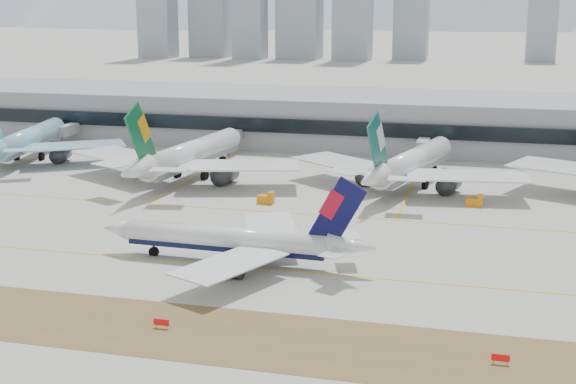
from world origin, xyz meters
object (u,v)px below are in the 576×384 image
(widebody_eva, at_px, (188,156))
(terminal, at_px, (374,120))
(taxiing_airliner, at_px, (236,241))
(widebody_korean, at_px, (26,141))
(widebody_cathay, at_px, (410,165))

(widebody_eva, xyz_separation_m, terminal, (36.75, 60.07, 1.66))
(taxiing_airliner, relative_size, terminal, 0.17)
(widebody_korean, bearing_deg, terminal, -70.95)
(widebody_cathay, bearing_deg, widebody_eva, 109.01)
(widebody_korean, xyz_separation_m, terminal, (88.02, 49.15, 2.02))
(terminal, bearing_deg, widebody_korean, -150.82)
(terminal, bearing_deg, widebody_eva, -121.46)
(taxiing_airliner, relative_size, widebody_cathay, 0.85)
(taxiing_airliner, xyz_separation_m, widebody_eva, (-31.01, 58.21, 1.92))
(widebody_cathay, relative_size, terminal, 0.20)
(taxiing_airliner, distance_m, terminal, 118.47)
(taxiing_airliner, height_order, widebody_cathay, widebody_cathay)
(widebody_cathay, height_order, terminal, widebody_cathay)
(taxiing_airliner, xyz_separation_m, widebody_korean, (-82.28, 69.12, 1.56))
(widebody_eva, bearing_deg, widebody_cathay, -78.37)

